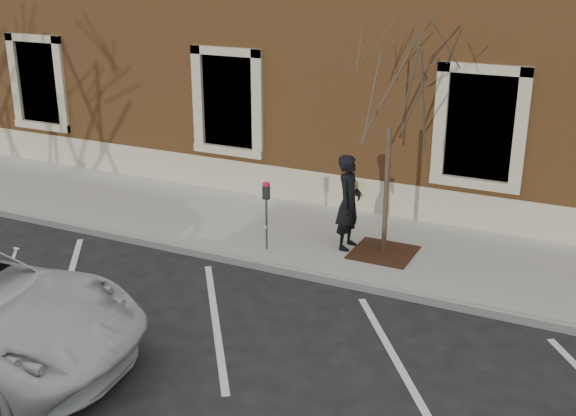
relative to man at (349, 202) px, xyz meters
The scene contains 9 objects.
ground 2.02m from the man, 124.91° to the right, with size 120.00×120.00×0.00m, color #28282B.
sidewalk_near 1.47m from the man, 159.22° to the left, with size 40.00×3.50×0.15m, color #AEACA3.
curb_near 2.02m from the man, 123.97° to the right, with size 40.00×0.12×0.15m, color #9E9E99.
parking_stripes 3.88m from the man, 105.08° to the right, with size 28.00×4.40×0.01m, color silver, non-canonical shape.
building_civic 7.04m from the man, 98.64° to the left, with size 40.00×8.62×8.00m.
man is the anchor object (origin of this frame).
parking_meter 1.64m from the man, 151.08° to the right, with size 0.13×0.10×1.41m.
tree_grate 1.22m from the man, ahead, with size 1.20×1.20×0.03m, color #402714.
sapling 2.41m from the man, ahead, with size 2.79×2.79×4.66m.
Camera 1 is at (5.76, -11.32, 5.90)m, focal length 45.00 mm.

